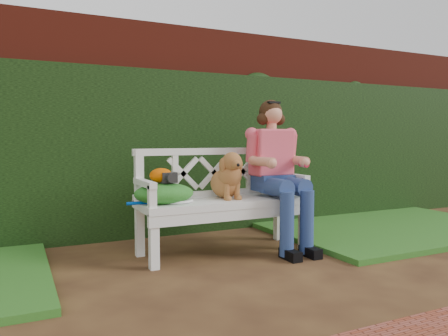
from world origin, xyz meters
name	(u,v)px	position (x,y,z in m)	size (l,w,h in m)	color
ground	(227,283)	(0.00, 0.00, 0.00)	(60.00, 60.00, 0.00)	#331D12
brick_wall	(149,130)	(0.00, 1.90, 1.10)	(10.00, 0.30, 2.20)	maroon
ivy_hedge	(156,154)	(0.00, 1.68, 0.85)	(10.00, 0.18, 1.70)	#224514
grass_right	(384,226)	(2.40, 0.90, 0.03)	(2.60, 2.00, 0.05)	#215B17
garden_bench	(224,226)	(0.33, 0.75, 0.24)	(1.58, 0.60, 0.48)	white
seated_woman	(274,176)	(0.83, 0.73, 0.66)	(0.56, 0.74, 1.32)	#FF575A
dog	(227,175)	(0.37, 0.76, 0.69)	(0.28, 0.38, 0.42)	#AA613E
tennis_racket	(172,201)	(-0.15, 0.73, 0.49)	(0.58, 0.24, 0.03)	white
green_bag	(164,193)	(-0.22, 0.73, 0.56)	(0.49, 0.38, 0.17)	#15832A
camera_item	(168,177)	(-0.18, 0.72, 0.69)	(0.13, 0.10, 0.09)	black
baseball_glove	(161,175)	(-0.24, 0.75, 0.71)	(0.19, 0.14, 0.12)	#C14A00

